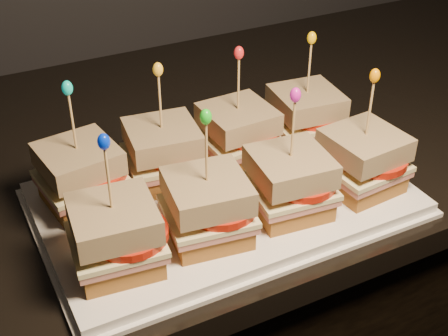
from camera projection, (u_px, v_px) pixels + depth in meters
name	position (u px, v px, depth m)	size (l,w,h in m)	color
cabinet	(273.00, 321.00, 1.24)	(2.54, 0.64, 0.89)	black
granite_slab	(286.00, 119.00, 0.99)	(2.58, 0.68, 0.03)	black
platter	(224.00, 199.00, 0.76)	(0.43, 0.27, 0.02)	white
platter_rim	(224.00, 203.00, 0.76)	(0.45, 0.28, 0.01)	white
sandwich_0_bread_bot	(83.00, 193.00, 0.74)	(0.08, 0.08, 0.02)	brown
sandwich_0_ham	(82.00, 183.00, 0.73)	(0.09, 0.09, 0.01)	#B46C60
sandwich_0_cheese	(81.00, 178.00, 0.73)	(0.09, 0.09, 0.01)	beige
sandwich_0_tomato	(92.00, 172.00, 0.72)	(0.08, 0.08, 0.01)	#B61E0D
sandwich_0_bread_top	(78.00, 159.00, 0.71)	(0.08, 0.08, 0.03)	#4E2F12
sandwich_0_pick	(73.00, 125.00, 0.69)	(0.00, 0.00, 0.09)	tan
sandwich_0_frill	(67.00, 88.00, 0.66)	(0.01, 0.01, 0.02)	#0AC6B5
sandwich_1_bread_bot	(164.00, 171.00, 0.78)	(0.08, 0.08, 0.02)	brown
sandwich_1_ham	(164.00, 161.00, 0.77)	(0.09, 0.09, 0.01)	#B46C60
sandwich_1_cheese	(163.00, 156.00, 0.76)	(0.09, 0.09, 0.01)	beige
sandwich_1_tomato	(174.00, 151.00, 0.76)	(0.08, 0.08, 0.01)	#B61E0D
sandwich_1_bread_top	(162.00, 138.00, 0.75)	(0.08, 0.08, 0.03)	#4E2F12
sandwich_1_pick	(160.00, 105.00, 0.73)	(0.00, 0.00, 0.09)	tan
sandwich_1_frill	(158.00, 69.00, 0.70)	(0.01, 0.01, 0.02)	yellow
sandwich_2_bread_bot	(238.00, 151.00, 0.82)	(0.08, 0.08, 0.02)	brown
sandwich_2_ham	(238.00, 141.00, 0.81)	(0.09, 0.09, 0.01)	#B46C60
sandwich_2_cheese	(238.00, 136.00, 0.80)	(0.09, 0.09, 0.01)	beige
sandwich_2_tomato	(248.00, 131.00, 0.80)	(0.08, 0.08, 0.01)	#B61E0D
sandwich_2_bread_top	(238.00, 119.00, 0.79)	(0.08, 0.08, 0.03)	#4E2F12
sandwich_2_pick	(238.00, 87.00, 0.77)	(0.00, 0.00, 0.09)	tan
sandwich_2_frill	(239.00, 53.00, 0.74)	(0.01, 0.01, 0.02)	red
sandwich_3_bread_bot	(304.00, 133.00, 0.86)	(0.08, 0.08, 0.02)	brown
sandwich_3_ham	(305.00, 123.00, 0.85)	(0.09, 0.09, 0.01)	#B46C60
sandwich_3_cheese	(305.00, 119.00, 0.84)	(0.09, 0.09, 0.01)	beige
sandwich_3_tomato	(315.00, 114.00, 0.84)	(0.08, 0.08, 0.01)	#B61E0D
sandwich_3_bread_top	(307.00, 101.00, 0.83)	(0.08, 0.08, 0.03)	#4E2F12
sandwich_3_pick	(309.00, 71.00, 0.80)	(0.00, 0.00, 0.09)	tan
sandwich_3_frill	(312.00, 38.00, 0.78)	(0.01, 0.01, 0.02)	#ECB005
sandwich_4_bread_bot	(118.00, 256.00, 0.64)	(0.08, 0.08, 0.02)	brown
sandwich_4_ham	(116.00, 244.00, 0.64)	(0.09, 0.09, 0.01)	#B46C60
sandwich_4_cheese	(116.00, 239.00, 0.63)	(0.09, 0.09, 0.01)	beige
sandwich_4_tomato	(128.00, 233.00, 0.63)	(0.08, 0.08, 0.01)	#B61E0D
sandwich_4_bread_top	(113.00, 219.00, 0.62)	(0.08, 0.08, 0.03)	#4E2F12
sandwich_4_pick	(109.00, 182.00, 0.59)	(0.00, 0.00, 0.09)	tan
sandwich_4_frill	(104.00, 142.00, 0.57)	(0.01, 0.01, 0.02)	#0425CE
sandwich_5_bread_bot	(208.00, 227.00, 0.68)	(0.08, 0.08, 0.02)	brown
sandwich_5_ham	(208.00, 216.00, 0.68)	(0.09, 0.09, 0.01)	#B46C60
sandwich_5_cheese	(208.00, 211.00, 0.67)	(0.09, 0.09, 0.01)	beige
sandwich_5_tomato	(220.00, 205.00, 0.67)	(0.08, 0.08, 0.01)	#B61E0D
sandwich_5_bread_top	(207.00, 191.00, 0.66)	(0.08, 0.08, 0.03)	#4E2F12
sandwich_5_pick	(207.00, 156.00, 0.63)	(0.00, 0.00, 0.09)	tan
sandwich_5_frill	(206.00, 117.00, 0.61)	(0.01, 0.01, 0.02)	green
sandwich_6_bread_bot	(288.00, 201.00, 0.72)	(0.08, 0.08, 0.02)	brown
sandwich_6_ham	(289.00, 191.00, 0.72)	(0.09, 0.09, 0.01)	#B46C60
sandwich_6_cheese	(289.00, 186.00, 0.71)	(0.09, 0.09, 0.01)	beige
sandwich_6_tomato	(301.00, 180.00, 0.71)	(0.08, 0.08, 0.01)	#B61E0D
sandwich_6_bread_top	(290.00, 167.00, 0.70)	(0.08, 0.08, 0.03)	#4E2F12
sandwich_6_pick	(293.00, 132.00, 0.67)	(0.00, 0.00, 0.09)	tan
sandwich_6_frill	(295.00, 95.00, 0.65)	(0.01, 0.01, 0.02)	#C71BA9
sandwich_7_bread_bot	(360.00, 179.00, 0.76)	(0.08, 0.08, 0.02)	brown
sandwich_7_ham	(361.00, 168.00, 0.75)	(0.09, 0.09, 0.01)	#B46C60
sandwich_7_cheese	(362.00, 163.00, 0.75)	(0.09, 0.09, 0.01)	beige
sandwich_7_tomato	(374.00, 158.00, 0.75)	(0.08, 0.08, 0.01)	#B61E0D
sandwich_7_bread_top	(365.00, 145.00, 0.74)	(0.08, 0.08, 0.03)	#4E2F12
sandwich_7_pick	(370.00, 112.00, 0.71)	(0.00, 0.00, 0.09)	tan
sandwich_7_frill	(375.00, 76.00, 0.69)	(0.01, 0.01, 0.02)	orange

